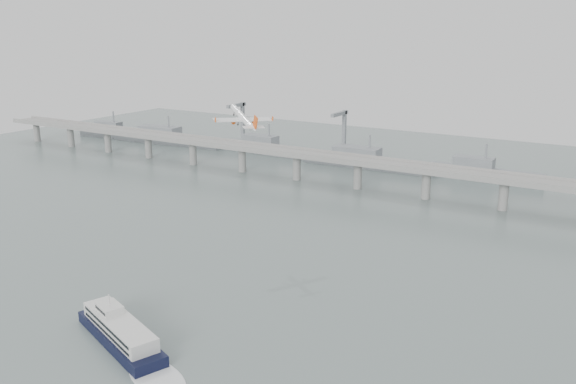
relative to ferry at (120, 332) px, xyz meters
The scene contains 5 objects.
ground 45.25m from the ferry, 74.15° to the left, with size 900.00×900.00×0.00m, color slate.
bridge 243.94m from the ferry, 87.38° to the left, with size 800.00×22.00×23.90m.
distant_fleet 339.97m from the ferry, 114.88° to the left, with size 453.00×60.90×40.00m.
ferry is the anchor object (origin of this frame).
airliner 125.53m from the ferry, 100.05° to the left, with size 30.20×29.03×12.33m.
Camera 1 is at (144.23, -183.34, 112.89)m, focal length 38.00 mm.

